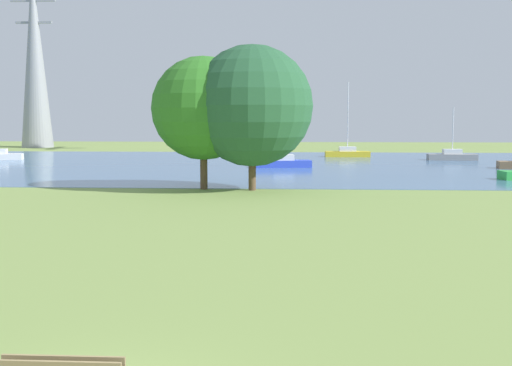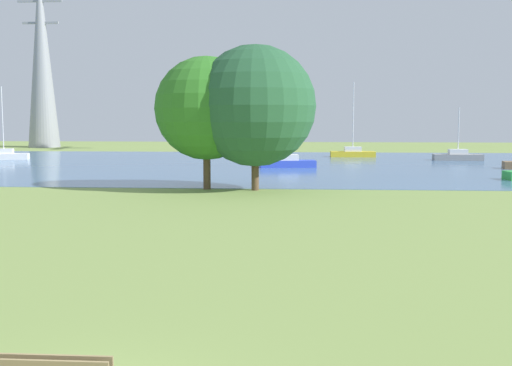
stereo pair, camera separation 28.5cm
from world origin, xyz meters
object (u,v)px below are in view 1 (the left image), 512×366
(sailboat_gray, at_px, (452,156))
(electricity_pylon, at_px, (35,56))
(sailboat_yellow, at_px, (347,153))
(sailboat_blue, at_px, (283,162))
(tree_mid_shore, at_px, (203,108))
(tree_west_far, at_px, (252,106))

(sailboat_gray, xyz_separation_m, electricity_pylon, (-52.35, 24.16, 12.36))
(sailboat_yellow, relative_size, sailboat_blue, 1.17)
(tree_mid_shore, height_order, electricity_pylon, electricity_pylon)
(sailboat_yellow, distance_m, sailboat_blue, 16.12)
(sailboat_yellow, xyz_separation_m, electricity_pylon, (-42.27, 19.57, 12.33))
(sailboat_gray, relative_size, sailboat_blue, 0.77)
(sailboat_blue, bearing_deg, tree_mid_shore, -104.92)
(sailboat_gray, xyz_separation_m, tree_west_far, (-18.36, -27.34, 4.56))
(sailboat_yellow, distance_m, tree_mid_shore, 33.81)
(sailboat_yellow, distance_m, electricity_pylon, 48.19)
(electricity_pylon, bearing_deg, tree_west_far, -56.57)
(sailboat_yellow, bearing_deg, electricity_pylon, 155.15)
(tree_west_far, bearing_deg, sailboat_gray, 56.12)
(sailboat_yellow, bearing_deg, sailboat_blue, -114.64)
(sailboat_blue, distance_m, tree_mid_shore, 18.07)
(sailboat_yellow, xyz_separation_m, tree_west_far, (-8.28, -31.93, 4.53))
(sailboat_gray, bearing_deg, sailboat_blue, -149.06)
(sailboat_yellow, height_order, tree_west_far, tree_west_far)
(tree_west_far, height_order, electricity_pylon, electricity_pylon)
(sailboat_blue, bearing_deg, tree_west_far, -95.17)
(sailboat_blue, relative_size, electricity_pylon, 0.27)
(sailboat_gray, bearing_deg, sailboat_yellow, 155.51)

